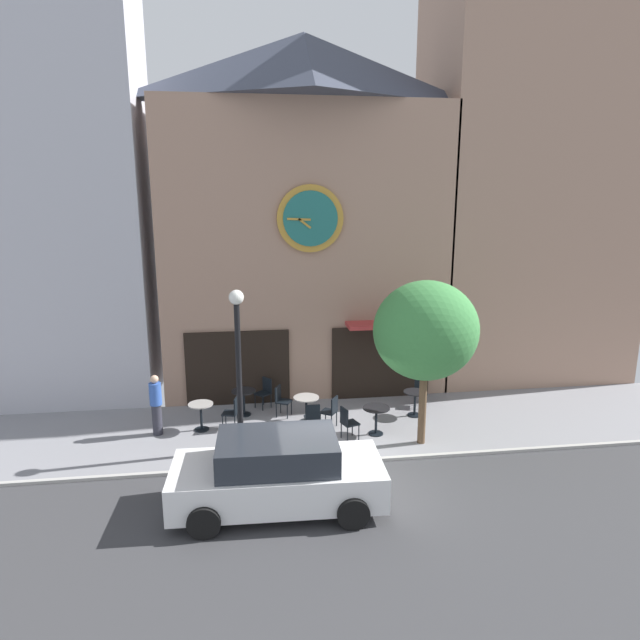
{
  "coord_description": "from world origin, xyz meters",
  "views": [
    {
      "loc": [
        -1.95,
        -11.9,
        6.33
      ],
      "look_at": [
        -0.01,
        2.15,
        3.06
      ],
      "focal_mm": 30.89,
      "sensor_mm": 36.0,
      "label": 1
    }
  ],
  "objects": [
    {
      "name": "cafe_table_center_right",
      "position": [
        -3.25,
        2.44,
        0.53
      ],
      "size": [
        0.68,
        0.68,
        0.76
      ],
      "color": "black",
      "rests_on": "ground_plane"
    },
    {
      "name": "cafe_chair_corner",
      "position": [
        0.59,
        1.29,
        0.53
      ],
      "size": [
        0.51,
        0.51,
        0.9
      ],
      "color": "black",
      "rests_on": "ground_plane"
    },
    {
      "name": "neighbor_building_left",
      "position": [
        -8.29,
        5.92,
        6.12
      ],
      "size": [
        6.88,
        3.24,
        12.24
      ],
      "color": "#B2B2BC",
      "rests_on": "ground_plane"
    },
    {
      "name": "cafe_table_near_door",
      "position": [
        -0.35,
        2.58,
        0.54
      ],
      "size": [
        0.72,
        0.72,
        0.75
      ],
      "color": "black",
      "rests_on": "ground_plane"
    },
    {
      "name": "cafe_chair_left_end",
      "position": [
        -1.46,
        3.88,
        0.53
      ],
      "size": [
        0.56,
        0.56,
        0.9
      ],
      "color": "black",
      "rests_on": "ground_plane"
    },
    {
      "name": "cafe_chair_by_entrance",
      "position": [
        3.25,
        3.37,
        0.53
      ],
      "size": [
        0.5,
        0.5,
        0.9
      ],
      "color": "black",
      "rests_on": "ground_plane"
    },
    {
      "name": "pedestrian_blue",
      "position": [
        -4.4,
        2.32,
        0.86
      ],
      "size": [
        0.45,
        0.45,
        1.67
      ],
      "color": "#2D2D38",
      "rests_on": "ground_plane"
    },
    {
      "name": "cafe_chair_mid_row",
      "position": [
        -1.02,
        3.13,
        0.53
      ],
      "size": [
        0.53,
        0.53,
        0.9
      ],
      "color": "black",
      "rests_on": "ground_plane"
    },
    {
      "name": "clock_building",
      "position": [
        -0.01,
        5.66,
        5.66
      ],
      "size": [
        8.93,
        4.1,
        10.98
      ],
      "color": "#9E7A66",
      "rests_on": "ground_plane"
    },
    {
      "name": "neighbor_building_right",
      "position": [
        7.76,
        6.51,
        7.2
      ],
      "size": [
        6.76,
        4.44,
        14.41
      ],
      "color": "#9E7A66",
      "rests_on": "ground_plane"
    },
    {
      "name": "street_lamp",
      "position": [
        -2.17,
        1.06,
        2.09
      ],
      "size": [
        0.36,
        0.36,
        4.11
      ],
      "color": "black",
      "rests_on": "ground_plane"
    },
    {
      "name": "cafe_table_center",
      "position": [
        2.84,
        2.62,
        0.51
      ],
      "size": [
        0.67,
        0.67,
        0.74
      ],
      "color": "black",
      "rests_on": "ground_plane"
    },
    {
      "name": "cafe_table_leftmost",
      "position": [
        -2.09,
        3.34,
        0.53
      ],
      "size": [
        0.7,
        0.7,
        0.76
      ],
      "color": "black",
      "rests_on": "ground_plane"
    },
    {
      "name": "cafe_table_center_left",
      "position": [
        1.42,
        1.53,
        0.54
      ],
      "size": [
        0.72,
        0.72,
        0.76
      ],
      "color": "black",
      "rests_on": "ground_plane"
    },
    {
      "name": "cafe_chair_right_end",
      "position": [
        -0.28,
        1.7,
        0.53
      ],
      "size": [
        0.41,
        0.41,
        0.9
      ],
      "color": "black",
      "rests_on": "ground_plane"
    },
    {
      "name": "street_tree",
      "position": [
        2.46,
        0.86,
        3.0
      ],
      "size": [
        2.64,
        2.37,
        4.27
      ],
      "color": "brown",
      "rests_on": "ground_plane"
    },
    {
      "name": "parked_car_white",
      "position": [
        -1.41,
        -1.64,
        0.76
      ],
      "size": [
        4.35,
        2.13,
        1.55
      ],
      "color": "white",
      "rests_on": "ground_plane"
    },
    {
      "name": "cafe_chair_near_tree",
      "position": [
        -2.39,
        2.42,
        0.53
      ],
      "size": [
        0.48,
        0.48,
        0.9
      ],
      "color": "black",
      "rests_on": "ground_plane"
    },
    {
      "name": "ground_plane",
      "position": [
        0.0,
        -1.12,
        -0.02
      ],
      "size": [
        26.69,
        10.87,
        0.13
      ],
      "color": "gray"
    },
    {
      "name": "cafe_chair_curbside",
      "position": [
        0.29,
        2.11,
        0.53
      ],
      "size": [
        0.55,
        0.55,
        0.9
      ],
      "color": "black",
      "rests_on": "ground_plane"
    }
  ]
}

